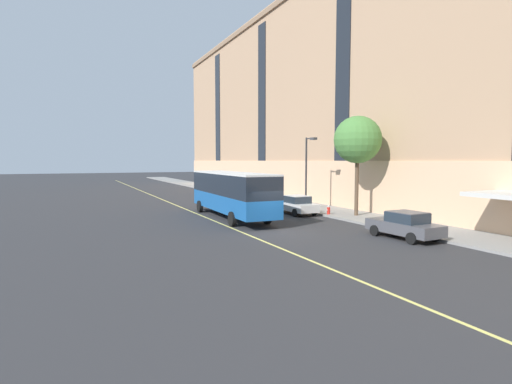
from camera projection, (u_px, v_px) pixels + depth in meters
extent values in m
plane|color=#303033|center=(276.00, 232.00, 24.57)|extent=(260.00, 260.00, 0.00)
cube|color=gray|center=(359.00, 216.00, 31.09)|extent=(4.46, 160.00, 0.15)
cube|color=tan|center=(472.00, 68.00, 30.98)|extent=(12.00, 110.00, 23.16)
cube|color=#E5B68D|center=(410.00, 191.00, 29.14)|extent=(0.14, 110.00, 4.40)
cube|color=silver|center=(509.00, 195.00, 21.09)|extent=(3.20, 3.40, 0.24)
cube|color=#1E232B|center=(343.00, 68.00, 35.75)|extent=(0.10, 2.00, 17.60)
cube|color=#1E232B|center=(262.00, 95.00, 50.62)|extent=(0.10, 2.00, 17.60)
cube|color=#1E232B|center=(218.00, 110.00, 65.50)|extent=(0.10, 2.00, 17.60)
cube|color=#19569E|center=(231.00, 202.00, 30.64)|extent=(2.94, 12.40, 1.25)
cube|color=black|center=(231.00, 184.00, 30.53)|extent=(2.95, 12.40, 1.53)
cube|color=silver|center=(231.00, 173.00, 30.46)|extent=(2.96, 12.40, 0.12)
cube|color=#19232D|center=(208.00, 182.00, 36.20)|extent=(2.38, 0.15, 1.15)
cube|color=orange|center=(208.00, 174.00, 36.15)|extent=(1.81, 0.11, 0.28)
cube|color=black|center=(208.00, 201.00, 36.36)|extent=(2.54, 0.19, 0.24)
cube|color=white|center=(198.00, 199.00, 35.97)|extent=(0.28, 0.07, 0.18)
cube|color=white|center=(217.00, 198.00, 36.70)|extent=(0.28, 0.07, 0.18)
cylinder|color=black|center=(200.00, 206.00, 34.12)|extent=(0.33, 1.01, 1.00)
cylinder|color=black|center=(228.00, 205.00, 35.16)|extent=(0.33, 1.01, 1.00)
cylinder|color=black|center=(232.00, 219.00, 26.80)|extent=(0.33, 1.01, 1.00)
cylinder|color=black|center=(267.00, 217.00, 27.84)|extent=(0.33, 1.01, 1.00)
cube|color=#B7B7BC|center=(214.00, 190.00, 51.75)|extent=(1.94, 4.69, 0.64)
cube|color=#232D38|center=(214.00, 185.00, 51.49)|extent=(1.63, 2.14, 0.56)
cube|color=#B7B7BC|center=(214.00, 183.00, 51.47)|extent=(1.59, 2.05, 0.04)
cylinder|color=black|center=(204.00, 192.00, 52.75)|extent=(0.24, 0.65, 0.64)
cylinder|color=black|center=(217.00, 191.00, 53.43)|extent=(0.24, 0.65, 0.64)
cylinder|color=black|center=(210.00, 193.00, 50.13)|extent=(0.24, 0.65, 0.64)
cylinder|color=black|center=(223.00, 193.00, 50.80)|extent=(0.24, 0.65, 0.64)
cube|color=#4C4C51|center=(404.00, 227.00, 22.60)|extent=(1.94, 4.40, 0.64)
cube|color=#232D38|center=(407.00, 217.00, 22.36)|extent=(1.64, 2.01, 0.56)
cube|color=#4C4C51|center=(407.00, 212.00, 22.34)|extent=(1.60, 1.92, 0.04)
cylinder|color=black|center=(375.00, 231.00, 23.42)|extent=(0.24, 0.65, 0.64)
cylinder|color=black|center=(397.00, 228.00, 24.22)|extent=(0.24, 0.65, 0.64)
cylinder|color=black|center=(412.00, 238.00, 21.04)|extent=(0.24, 0.65, 0.64)
cylinder|color=black|center=(434.00, 236.00, 21.84)|extent=(0.24, 0.65, 0.64)
cube|color=silver|center=(295.00, 206.00, 32.97)|extent=(1.83, 4.53, 0.64)
cube|color=#232D38|center=(297.00, 199.00, 32.72)|extent=(1.59, 2.05, 0.56)
cube|color=silver|center=(297.00, 196.00, 32.70)|extent=(1.55, 1.96, 0.04)
cylinder|color=black|center=(278.00, 209.00, 33.87)|extent=(0.23, 0.64, 0.64)
cylinder|color=black|center=(296.00, 208.00, 34.63)|extent=(0.23, 0.64, 0.64)
cylinder|color=black|center=(295.00, 213.00, 31.36)|extent=(0.23, 0.64, 0.64)
cylinder|color=black|center=(314.00, 212.00, 32.12)|extent=(0.23, 0.64, 0.64)
cube|color=navy|center=(230.00, 193.00, 46.17)|extent=(1.91, 4.69, 0.64)
cube|color=#232D38|center=(231.00, 188.00, 45.91)|extent=(1.60, 2.14, 0.56)
cube|color=navy|center=(231.00, 186.00, 45.89)|extent=(1.57, 2.05, 0.04)
cylinder|color=black|center=(219.00, 195.00, 47.18)|extent=(0.24, 0.65, 0.64)
cylinder|color=black|center=(233.00, 195.00, 47.85)|extent=(0.24, 0.65, 0.64)
cylinder|color=black|center=(227.00, 197.00, 44.55)|extent=(0.24, 0.65, 0.64)
cylinder|color=black|center=(241.00, 197.00, 45.21)|extent=(0.24, 0.65, 0.64)
cube|color=silver|center=(257.00, 199.00, 39.54)|extent=(1.86, 4.38, 0.64)
cube|color=#232D38|center=(258.00, 193.00, 39.29)|extent=(1.58, 1.99, 0.56)
cube|color=silver|center=(258.00, 190.00, 39.27)|extent=(1.54, 1.91, 0.04)
cylinder|color=black|center=(244.00, 201.00, 40.45)|extent=(0.24, 0.65, 0.64)
cylinder|color=black|center=(259.00, 200.00, 41.13)|extent=(0.24, 0.65, 0.64)
cylinder|color=black|center=(254.00, 204.00, 38.00)|extent=(0.24, 0.65, 0.64)
cylinder|color=black|center=(270.00, 203.00, 38.67)|extent=(0.24, 0.65, 0.64)
cylinder|color=brown|center=(357.00, 184.00, 30.95)|extent=(0.30, 0.30, 4.88)
sphere|color=#4C843D|center=(358.00, 140.00, 30.68)|extent=(3.64, 3.64, 3.64)
cylinder|color=#2D2D30|center=(306.00, 174.00, 34.80)|extent=(0.16, 0.16, 6.26)
cylinder|color=#2D2D30|center=(310.00, 138.00, 34.07)|extent=(0.10, 1.10, 0.10)
cube|color=#3D3D3F|center=(313.00, 139.00, 33.58)|extent=(0.36, 0.60, 0.20)
cylinder|color=red|center=(329.00, 211.00, 31.81)|extent=(0.24, 0.24, 0.55)
sphere|color=silver|center=(329.00, 206.00, 31.78)|extent=(0.20, 0.20, 0.20)
cylinder|color=silver|center=(327.00, 210.00, 31.73)|extent=(0.10, 0.09, 0.09)
cylinder|color=silver|center=(330.00, 210.00, 31.87)|extent=(0.10, 0.09, 0.09)
cube|color=#E0D66B|center=(230.00, 227.00, 26.48)|extent=(0.16, 140.00, 0.01)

